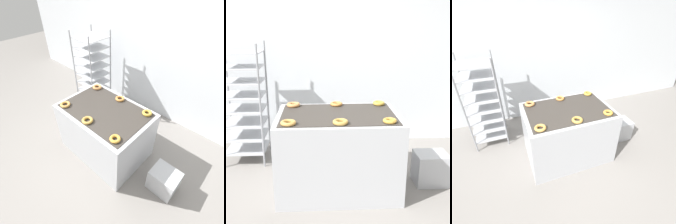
% 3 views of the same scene
% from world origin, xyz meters
% --- Properties ---
extents(wall_back, '(8.00, 0.05, 2.80)m').
position_xyz_m(wall_back, '(0.00, 2.12, 1.40)').
color(wall_back, silver).
rests_on(wall_back, ground_plane).
extents(fryer_machine, '(1.27, 0.89, 0.86)m').
position_xyz_m(fryer_machine, '(0.00, 0.69, 0.43)').
color(fryer_machine, '#B7BABF').
rests_on(fryer_machine, ground_plane).
extents(baking_rack_cart, '(0.54, 0.54, 1.53)m').
position_xyz_m(baking_rack_cart, '(-1.16, 1.51, 0.78)').
color(baking_rack_cart, gray).
rests_on(baking_rack_cart, ground_plane).
extents(glaze_bin, '(0.36, 0.30, 0.36)m').
position_xyz_m(glaze_bin, '(1.05, 0.74, 0.18)').
color(glaze_bin, '#B7BABF').
rests_on(glaze_bin, ground_plane).
extents(donut_near_left, '(0.15, 0.15, 0.04)m').
position_xyz_m(donut_near_left, '(-0.48, 0.38, 0.87)').
color(donut_near_left, '#C99245').
rests_on(donut_near_left, fryer_machine).
extents(donut_near_center, '(0.15, 0.15, 0.04)m').
position_xyz_m(donut_near_center, '(0.01, 0.37, 0.87)').
color(donut_near_center, '#BD9140').
rests_on(donut_near_center, fryer_machine).
extents(donut_near_right, '(0.13, 0.13, 0.04)m').
position_xyz_m(donut_near_right, '(0.48, 0.38, 0.87)').
color(donut_near_right, gold).
rests_on(donut_near_right, fryer_machine).
extents(donut_far_left, '(0.15, 0.15, 0.04)m').
position_xyz_m(donut_far_left, '(-0.49, 1.01, 0.88)').
color(donut_far_left, '#CD894B').
rests_on(donut_far_left, fryer_machine).
extents(donut_far_center, '(0.14, 0.14, 0.04)m').
position_xyz_m(donut_far_center, '(0.00, 1.02, 0.87)').
color(donut_far_center, '#C5833E').
rests_on(donut_far_center, fryer_machine).
extents(donut_far_right, '(0.13, 0.13, 0.04)m').
position_xyz_m(donut_far_right, '(0.49, 1.02, 0.88)').
color(donut_far_right, gold).
rests_on(donut_far_right, fryer_machine).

